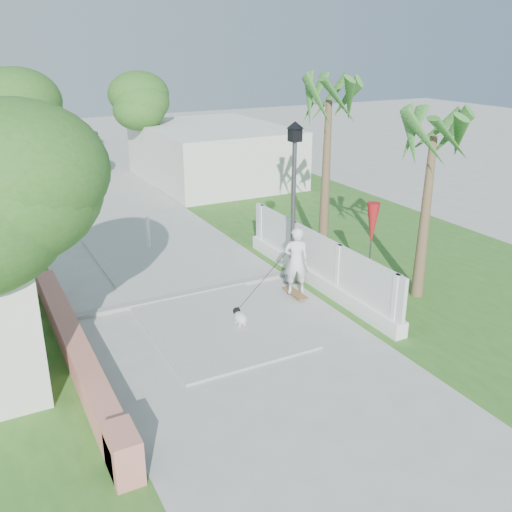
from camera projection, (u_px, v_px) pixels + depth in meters
ground at (311, 420)px, 10.18m from camera, size 90.00×90.00×0.00m
path_strip at (80, 184)px, 26.74m from camera, size 3.20×36.00×0.06m
curb at (188, 294)px, 15.13m from camera, size 6.50×0.25×0.10m
grass_right at (356, 235)px, 19.84m from camera, size 8.00×20.00×0.01m
pink_wall at (79, 358)px, 11.58m from camera, size 0.45×8.20×0.80m
lattice_fence at (317, 267)px, 15.60m from camera, size 0.35×7.00×1.50m
building_right at (213, 153)px, 27.23m from camera, size 6.00×8.00×2.60m
street_lamp at (293, 198)px, 15.13m from camera, size 0.44×0.44×4.44m
bollard at (148, 232)px, 18.34m from camera, size 0.14×0.14×1.09m
patio_umbrella at (372, 225)px, 15.39m from camera, size 0.36×0.36×2.30m
tree_path_left at (7, 114)px, 20.77m from camera, size 3.40×3.40×5.23m
tree_path_right at (141, 105)px, 26.89m from camera, size 3.00×3.00×4.79m
palm_far at (329, 112)px, 15.96m from camera, size 1.80×1.80×5.30m
palm_near at (433, 146)px, 13.76m from camera, size 1.80×1.80×4.70m
skateboarder at (273, 275)px, 14.29m from camera, size 2.41×1.12×1.91m
dog at (240, 317)px, 13.47m from camera, size 0.29×0.62×0.42m
parked_car at (62, 134)px, 36.11m from camera, size 4.69×2.00×1.58m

